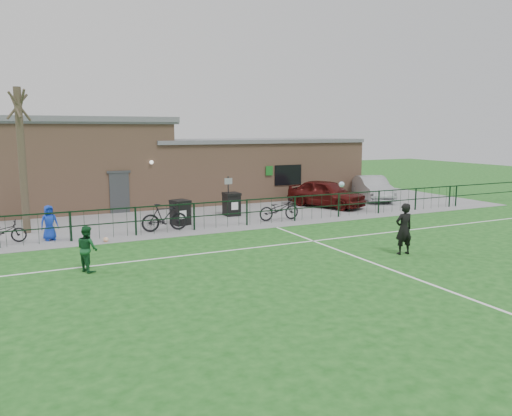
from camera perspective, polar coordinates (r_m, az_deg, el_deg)
name	(u,v)px	position (r m, az deg, el deg)	size (l,w,h in m)	color
ground	(328,274)	(15.31, 8.27, -7.45)	(90.00, 90.00, 0.00)	#175017
paving_strip	(188,210)	(27.27, -7.82, -0.17)	(34.00, 13.00, 0.02)	gray
pitch_line_touch	(228,228)	(22.01, -3.19, -2.31)	(28.00, 0.10, 0.01)	white
pitch_line_mid	(268,246)	(18.64, 1.35, -4.37)	(28.00, 0.10, 0.01)	white
pitch_line_perp	(381,266)	(16.48, 14.07, -6.43)	(0.10, 16.00, 0.01)	white
perimeter_fence	(226,214)	(22.08, -3.40, -0.70)	(28.00, 0.10, 1.20)	black
bare_tree	(22,162)	(22.66, -25.16, 4.83)	(0.30, 0.30, 6.00)	#403527
wheelie_bin_left	(180,213)	(22.88, -8.65, -0.60)	(0.69, 0.78, 1.04)	black
wheelie_bin_right	(232,205)	(25.07, -2.82, 0.36)	(0.71, 0.80, 1.07)	black
sign_post	(228,196)	(24.78, -3.19, 1.34)	(0.06, 0.06, 2.00)	black
car_maroon	(326,193)	(28.09, 8.03, 1.68)	(1.80, 4.47, 1.52)	#480E0C
car_silver	(372,188)	(31.35, 13.12, 2.23)	(1.55, 4.45, 1.47)	#A2A5AA
bicycle_c	(3,232)	(21.29, -26.96, -2.43)	(0.58, 1.67, 0.88)	black
bicycle_d	(165,217)	(21.54, -10.41, -1.05)	(0.56, 1.97, 1.18)	black
bicycle_e	(279,209)	(23.76, 2.64, -0.12)	(0.71, 2.03, 1.07)	black
spectator_child	(49,223)	(21.01, -22.56, -1.57)	(0.67, 0.44, 1.38)	#1334B9
goalkeeper_kick	(402,228)	(18.04, 16.39, -2.19)	(0.96, 3.37, 2.29)	black
outfield_player	(87,249)	(16.09, -18.72, -4.42)	(0.69, 0.54, 1.42)	#164F27
ball_ground	(106,240)	(20.10, -16.78, -3.49)	(0.20, 0.20, 0.20)	white
clubhouse	(156,166)	(29.64, -11.35, 4.77)	(24.25, 5.40, 4.96)	#A77A5D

